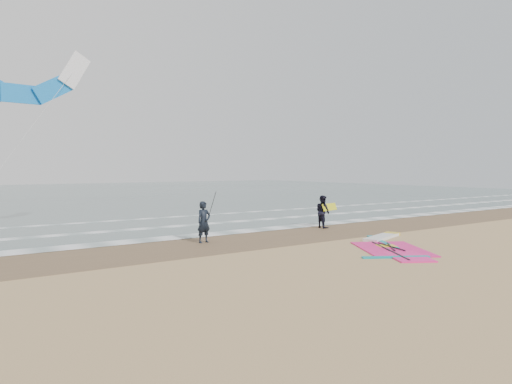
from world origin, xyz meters
TOP-DOWN VIEW (x-y plane):
  - ground at (0.00, 0.00)m, footprint 120.00×120.00m
  - sea_water at (0.00, 48.00)m, footprint 120.00×80.00m
  - wet_sand_band at (0.00, 6.00)m, footprint 120.00×5.00m
  - foam_waterline at (0.00, 10.44)m, footprint 120.00×9.15m
  - windsurf_rig at (2.62, 1.13)m, footprint 5.78×5.48m
  - person_standing at (-3.32, 6.26)m, footprint 0.70×0.51m
  - person_walking at (4.30, 7.03)m, footprint 0.73×0.90m
  - held_pole at (-3.02, 6.26)m, footprint 0.17×0.86m
  - carried_kiteboard at (4.70, 6.93)m, footprint 1.30×0.51m
  - surf_kite at (-9.38, 13.24)m, footprint 6.55×2.78m

SIDE VIEW (x-z plane):
  - ground at x=0.00m, z-range 0.00..0.00m
  - wet_sand_band at x=0.00m, z-range 0.00..0.01m
  - sea_water at x=0.00m, z-range 0.00..0.02m
  - foam_waterline at x=0.00m, z-range 0.02..0.04m
  - windsurf_rig at x=2.62m, z-range -0.03..0.11m
  - person_walking at x=4.30m, z-range 0.00..1.76m
  - person_standing at x=-3.32m, z-range 0.00..1.80m
  - carried_kiteboard at x=4.70m, z-range 0.92..1.31m
  - held_pole at x=-3.02m, z-range 0.41..2.23m
  - surf_kite at x=-9.38m, z-range 3.43..11.50m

